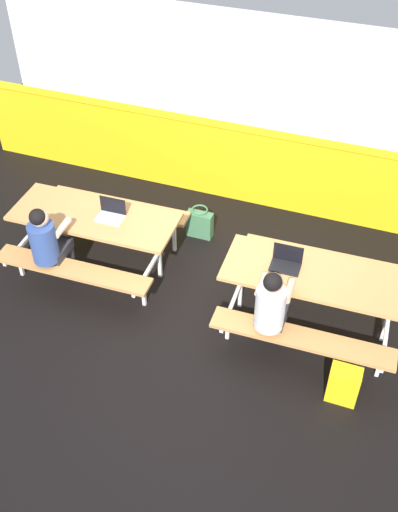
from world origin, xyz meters
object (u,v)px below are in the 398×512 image
at_px(picnic_table_right, 315,286).
at_px(tote_bag_bright, 200,224).
at_px(laptop_dark, 286,262).
at_px(backpack_dark, 344,384).
at_px(picnic_table_left, 95,226).
at_px(student_nearer, 48,241).
at_px(student_further, 271,306).
at_px(laptop_silver, 111,214).

bearing_deg(picnic_table_right, tote_bag_bright, 148.54).
relative_size(laptop_dark, backpack_dark, 0.74).
height_order(picnic_table_left, student_nearer, student_nearer).
xyz_separation_m(student_further, tote_bag_bright, (-1.34, 1.59, -0.51)).
height_order(picnic_table_left, tote_bag_bright, picnic_table_left).
distance_m(laptop_silver, laptop_dark, 2.12).
distance_m(picnic_table_left, student_further, 2.43).
relative_size(picnic_table_right, student_nearer, 1.65).
bearing_deg(picnic_table_right, student_nearer, -171.16).
height_order(student_further, laptop_silver, student_further).
height_order(picnic_table_left, laptop_silver, laptop_silver).
bearing_deg(laptop_silver, laptop_dark, -3.29).
height_order(student_further, backpack_dark, student_further).
xyz_separation_m(picnic_table_left, tote_bag_bright, (0.99, 0.92, -0.38)).
relative_size(backpack_dark, tote_bag_bright, 1.02).
xyz_separation_m(picnic_table_right, backpack_dark, (0.52, -0.89, -0.36)).
bearing_deg(tote_bag_bright, laptop_silver, -131.53).
distance_m(picnic_table_right, backpack_dark, 1.09).
distance_m(laptop_silver, backpack_dark, 3.20).
xyz_separation_m(picnic_table_left, laptop_dark, (2.33, -0.08, 0.21)).
distance_m(student_further, tote_bag_bright, 2.15).
bearing_deg(picnic_table_left, laptop_dark, -1.93).
bearing_deg(student_further, laptop_silver, 161.35).
height_order(student_further, laptop_dark, student_further).
height_order(picnic_table_right, tote_bag_bright, picnic_table_right).
xyz_separation_m(picnic_table_right, student_further, (-0.34, -0.57, 0.13)).
relative_size(student_further, laptop_silver, 3.70).
xyz_separation_m(student_nearer, student_further, (2.62, -0.11, 0.00)).
relative_size(student_nearer, tote_bag_bright, 2.81).
distance_m(student_nearer, laptop_dark, 2.66).
xyz_separation_m(picnic_table_right, laptop_silver, (-2.46, 0.15, 0.21)).
distance_m(picnic_table_right, student_nearer, 2.99).
bearing_deg(picnic_table_left, student_further, -16.10).
height_order(student_nearer, student_further, same).
bearing_deg(laptop_silver, tote_bag_bright, 48.47).
bearing_deg(backpack_dark, student_further, 159.42).
xyz_separation_m(student_nearer, backpack_dark, (3.47, -0.43, -0.49)).
bearing_deg(backpack_dark, laptop_silver, 160.80).
xyz_separation_m(student_nearer, laptop_dark, (2.61, 0.49, 0.08)).
bearing_deg(student_further, picnic_table_left, 163.90).
bearing_deg(picnic_table_right, student_further, -120.77).
bearing_deg(student_further, picnic_table_right, 59.23).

